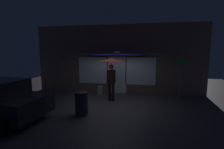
# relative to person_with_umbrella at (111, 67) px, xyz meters

# --- Properties ---
(ground_plane) EXTENTS (18.00, 18.00, 0.00)m
(ground_plane) POSITION_rel_person_with_umbrella_xyz_m (0.07, -0.58, -1.69)
(ground_plane) COLOR #423F44
(building_facade) EXTENTS (10.01, 1.00, 4.05)m
(building_facade) POSITION_rel_person_with_umbrella_xyz_m (0.07, 1.76, 0.32)
(building_facade) COLOR brown
(building_facade) RESTS_ON ground
(person_with_umbrella) EXTENTS (1.20, 1.20, 2.14)m
(person_with_umbrella) POSITION_rel_person_with_umbrella_xyz_m (0.00, 0.00, 0.00)
(person_with_umbrella) COLOR black
(person_with_umbrella) RESTS_ON ground
(street_sign_post) EXTENTS (0.40, 0.07, 2.26)m
(street_sign_post) POSITION_rel_person_with_umbrella_xyz_m (3.45, 0.81, -0.40)
(street_sign_post) COLOR #595B60
(street_sign_post) RESTS_ON ground
(sidewalk_bollard) EXTENTS (0.30, 0.30, 0.49)m
(sidewalk_bollard) POSITION_rel_person_with_umbrella_xyz_m (-0.83, 1.01, -1.44)
(sidewalk_bollard) COLOR #B2A899
(sidewalk_bollard) RESTS_ON ground
(trash_bin) EXTENTS (0.51, 0.51, 0.89)m
(trash_bin) POSITION_rel_person_with_umbrella_xyz_m (-0.81, -1.99, -1.24)
(trash_bin) COLOR #2D2D33
(trash_bin) RESTS_ON ground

